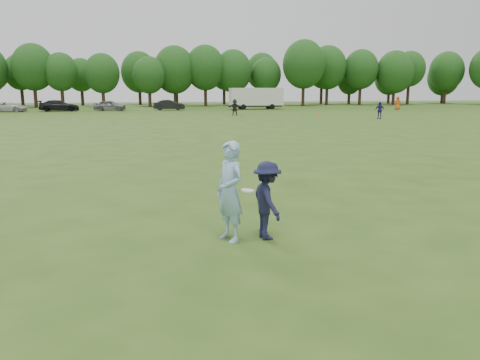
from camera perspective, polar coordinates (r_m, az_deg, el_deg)
The scene contains 14 objects.
ground at distance 10.56m, azimuth -2.78°, elevation -6.41°, with size 200.00×200.00×0.00m, color #2C4C15.
thrower at distance 9.77m, azimuth -1.24°, elevation -1.42°, with size 0.77×0.51×2.12m, color #94BDE4.
defender at distance 9.96m, azimuth 3.34°, elevation -2.49°, with size 1.09×0.62×1.68m, color #191B39.
player_far_b at distance 51.43m, azimuth 16.65°, elevation 8.14°, with size 1.05×0.44×1.78m, color navy.
player_far_c at distance 74.06m, azimuth 18.67°, elevation 8.88°, with size 0.97×0.63×1.99m, color #D55919.
player_far_d at distance 56.31m, azimuth -0.64°, elevation 8.87°, with size 1.74×0.55×1.88m, color #262626.
car_c at distance 71.18m, azimuth -26.40°, elevation 7.98°, with size 2.21×4.79×1.33m, color silver.
car_d at distance 70.26m, azimuth -21.19°, elevation 8.44°, with size 2.16×5.30×1.54m, color black.
car_e at distance 69.50m, azimuth -15.58°, elevation 8.75°, with size 1.78×4.43×1.51m, color slate.
car_f at distance 69.72m, azimuth -8.61°, elevation 9.03°, with size 1.57×4.51×1.49m, color black.
field_cone at distance 61.20m, azimuth 9.56°, elevation 8.16°, with size 0.28×0.28×0.30m, color #F8590D.
disc_in_play at distance 9.53m, azimuth 0.92°, elevation -1.29°, with size 0.29×0.29×0.05m.
cargo_trailer at distance 72.13m, azimuth 1.97°, elevation 10.03°, with size 9.00×2.75×3.20m.
treeline at distance 87.03m, azimuth -8.06°, elevation 13.08°, with size 130.35×18.39×11.74m.
Camera 1 is at (-1.35, -9.98, 3.19)m, focal length 35.00 mm.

